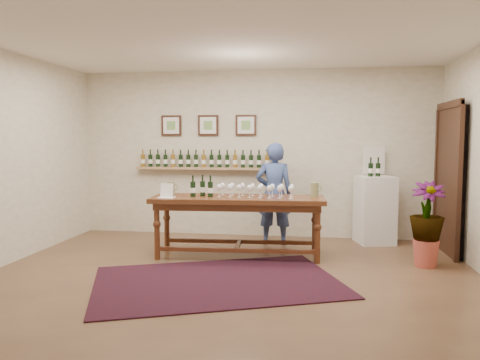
# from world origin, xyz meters

# --- Properties ---
(ground) EXTENTS (6.00, 6.00, 0.00)m
(ground) POSITION_xyz_m (0.00, 0.00, 0.00)
(ground) COLOR brown
(ground) RESTS_ON ground
(room_shell) EXTENTS (6.00, 6.00, 6.00)m
(room_shell) POSITION_xyz_m (2.11, 1.86, 1.12)
(room_shell) COLOR beige
(room_shell) RESTS_ON ground
(rug) EXTENTS (3.24, 2.72, 0.01)m
(rug) POSITION_xyz_m (-0.11, -0.20, 0.01)
(rug) COLOR #480E0C
(rug) RESTS_ON ground
(tasting_table) EXTENTS (2.43, 0.89, 0.85)m
(tasting_table) POSITION_xyz_m (-0.06, 1.02, 0.72)
(tasting_table) COLOR #432510
(tasting_table) RESTS_ON ground
(table_glasses) EXTENTS (1.33, 0.38, 0.18)m
(table_glasses) POSITION_xyz_m (0.18, 1.06, 0.94)
(table_glasses) COLOR white
(table_glasses) RESTS_ON tasting_table
(table_bottles) EXTENTS (0.30, 0.18, 0.31)m
(table_bottles) POSITION_xyz_m (-0.57, 0.99, 1.00)
(table_bottles) COLOR black
(table_bottles) RESTS_ON tasting_table
(pitcher_left) EXTENTS (0.14, 0.14, 0.20)m
(pitcher_left) POSITION_xyz_m (-1.03, 1.02, 0.95)
(pitcher_left) COLOR olive
(pitcher_left) RESTS_ON tasting_table
(pitcher_right) EXTENTS (0.14, 0.14, 0.20)m
(pitcher_right) POSITION_xyz_m (0.99, 1.17, 0.95)
(pitcher_right) COLOR olive
(pitcher_right) RESTS_ON tasting_table
(menu_card) EXTENTS (0.22, 0.17, 0.19)m
(menu_card) POSITION_xyz_m (-1.02, 0.79, 0.94)
(menu_card) COLOR white
(menu_card) RESTS_ON tasting_table
(display_pedestal) EXTENTS (0.64, 0.64, 1.07)m
(display_pedestal) POSITION_xyz_m (1.95, 2.18, 0.53)
(display_pedestal) COLOR white
(display_pedestal) RESTS_ON ground
(pedestal_bottles) EXTENTS (0.30, 0.14, 0.29)m
(pedestal_bottles) POSITION_xyz_m (1.92, 2.12, 1.21)
(pedestal_bottles) COLOR black
(pedestal_bottles) RESTS_ON display_pedestal
(info_sign) EXTENTS (0.35, 0.10, 0.49)m
(info_sign) POSITION_xyz_m (1.94, 2.36, 1.31)
(info_sign) COLOR white
(info_sign) RESTS_ON display_pedestal
(potted_plant) EXTENTS (0.54, 0.54, 0.95)m
(potted_plant) POSITION_xyz_m (2.42, 0.86, 0.56)
(potted_plant) COLOR #B54B3C
(potted_plant) RESTS_ON ground
(person) EXTENTS (0.59, 0.40, 1.60)m
(person) POSITION_xyz_m (0.38, 1.88, 0.80)
(person) COLOR #364B81
(person) RESTS_ON ground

